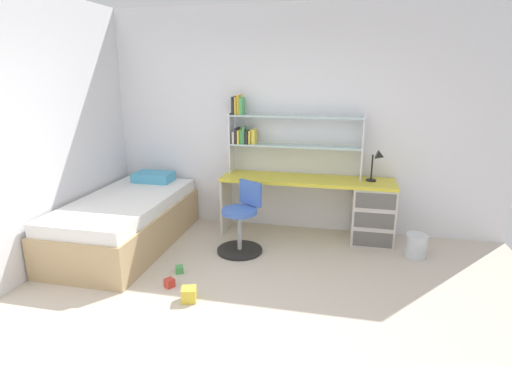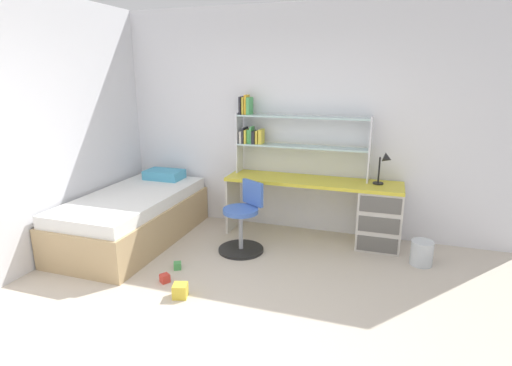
% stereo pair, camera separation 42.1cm
% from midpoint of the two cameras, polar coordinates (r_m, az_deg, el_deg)
% --- Properties ---
extents(ground_plane, '(5.46, 5.85, 0.02)m').
position_cam_midpoint_polar(ground_plane, '(3.38, -7.09, -20.99)').
color(ground_plane, beige).
extents(room_shell, '(5.46, 5.85, 2.79)m').
position_cam_midpoint_polar(room_shell, '(4.34, -17.19, 6.84)').
color(room_shell, silver).
rests_on(room_shell, ground_plane).
extents(desk, '(2.10, 0.51, 0.74)m').
position_cam_midpoint_polar(desk, '(4.95, 11.27, -3.35)').
color(desk, gold).
rests_on(desk, ground_plane).
extents(bookshelf_hutch, '(1.64, 0.22, 0.98)m').
position_cam_midpoint_polar(bookshelf_hutch, '(5.00, 0.48, 7.23)').
color(bookshelf_hutch, silver).
rests_on(bookshelf_hutch, desk).
extents(desk_lamp, '(0.20, 0.17, 0.38)m').
position_cam_midpoint_polar(desk_lamp, '(4.83, 14.56, 3.04)').
color(desk_lamp, black).
rests_on(desk_lamp, desk).
extents(swivel_chair, '(0.52, 0.52, 0.80)m').
position_cam_midpoint_polar(swivel_chair, '(4.60, -4.72, -5.95)').
color(swivel_chair, black).
rests_on(swivel_chair, ground_plane).
extents(bed_platform, '(1.03, 2.02, 0.71)m').
position_cam_midpoint_polar(bed_platform, '(5.06, -20.16, -5.16)').
color(bed_platform, tan).
rests_on(bed_platform, ground_plane).
extents(waste_bin, '(0.23, 0.23, 0.27)m').
position_cam_midpoint_polar(waste_bin, '(4.77, 19.43, -8.45)').
color(waste_bin, silver).
rests_on(waste_bin, ground_plane).
extents(toy_block_green_0, '(0.10, 0.10, 0.08)m').
position_cam_midpoint_polar(toy_block_green_0, '(4.33, -13.62, -11.87)').
color(toy_block_green_0, '#479E51').
rests_on(toy_block_green_0, ground_plane).
extents(toy_block_yellow_1, '(0.16, 0.16, 0.13)m').
position_cam_midpoint_polar(toy_block_yellow_1, '(3.82, -12.74, -15.24)').
color(toy_block_yellow_1, gold).
rests_on(toy_block_yellow_1, ground_plane).
extents(toy_block_red_2, '(0.11, 0.11, 0.08)m').
position_cam_midpoint_polar(toy_block_red_2, '(4.10, -15.15, -13.57)').
color(toy_block_red_2, red).
rests_on(toy_block_red_2, ground_plane).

